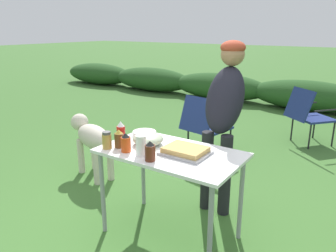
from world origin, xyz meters
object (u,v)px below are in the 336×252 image
at_px(ketchup_bottle, 121,133).
at_px(camp_chair_green_behind_table, 205,123).
at_px(paper_cup_stack, 141,145).
at_px(camp_chair_near_hedge, 308,113).
at_px(spice_jar, 107,140).
at_px(dog, 92,138).
at_px(plate_stack, 144,133).
at_px(food_tray, 185,151).
at_px(standing_person_in_navy_coat, 224,107).
at_px(mixing_bowl, 148,139).
at_px(folding_table, 171,161).
at_px(beer_bottle, 119,139).
at_px(bbq_sauce_bottle, 150,151).
at_px(hot_sauce_bottle, 126,143).

relative_size(ketchup_bottle, camp_chair_green_behind_table, 0.23).
relative_size(paper_cup_stack, camp_chair_near_hedge, 0.19).
xyz_separation_m(spice_jar, dog, (-0.94, 0.70, -0.35)).
bearing_deg(plate_stack, camp_chair_green_behind_table, 96.23).
relative_size(food_tray, standing_person_in_navy_coat, 0.22).
xyz_separation_m(standing_person_in_navy_coat, dog, (-1.53, -0.18, -0.52)).
bearing_deg(mixing_bowl, plate_stack, 135.11).
relative_size(food_tray, ketchup_bottle, 1.77).
height_order(folding_table, beer_bottle, beer_bottle).
relative_size(paper_cup_stack, spice_jar, 1.12).
bearing_deg(paper_cup_stack, spice_jar, -173.19).
bearing_deg(bbq_sauce_bottle, spice_jar, 178.61).
relative_size(hot_sauce_bottle, spice_jar, 1.08).
distance_m(folding_table, beer_bottle, 0.44).
relative_size(plate_stack, standing_person_in_navy_coat, 0.13).
bearing_deg(folding_table, camp_chair_near_hedge, 81.53).
distance_m(dog, camp_chair_near_hedge, 3.08).
relative_size(food_tray, camp_chair_green_behind_table, 0.41).
bearing_deg(plate_stack, bbq_sauce_bottle, -48.21).
bearing_deg(hot_sauce_bottle, mixing_bowl, 78.61).
bearing_deg(standing_person_in_navy_coat, dog, -172.15).
xyz_separation_m(plate_stack, mixing_bowl, (0.17, -0.17, 0.03)).
distance_m(beer_bottle, dog, 1.24).
bearing_deg(standing_person_in_navy_coat, hot_sauce_bottle, -115.18).
height_order(food_tray, standing_person_in_navy_coat, standing_person_in_navy_coat).
relative_size(dog, camp_chair_near_hedge, 1.11).
height_order(food_tray, camp_chair_green_behind_table, camp_chair_green_behind_table).
bearing_deg(spice_jar, camp_chair_near_hedge, 74.30).
relative_size(standing_person_in_navy_coat, camp_chair_green_behind_table, 1.87).
relative_size(bbq_sauce_bottle, dog, 0.16).
distance_m(mixing_bowl, beer_bottle, 0.24).
xyz_separation_m(paper_cup_stack, camp_chair_green_behind_table, (-0.42, 1.86, -0.35)).
height_order(folding_table, standing_person_in_navy_coat, standing_person_in_navy_coat).
xyz_separation_m(ketchup_bottle, dog, (-0.96, 0.56, -0.38)).
height_order(paper_cup_stack, ketchup_bottle, ketchup_bottle).
xyz_separation_m(standing_person_in_navy_coat, camp_chair_green_behind_table, (-0.70, 1.01, -0.51)).
relative_size(plate_stack, hot_sauce_bottle, 1.39).
height_order(bbq_sauce_bottle, dog, bbq_sauce_bottle).
bearing_deg(standing_person_in_navy_coat, camp_chair_near_hedge, 83.70).
distance_m(food_tray, camp_chair_near_hedge, 2.97).
distance_m(food_tray, spice_jar, 0.63).
distance_m(beer_bottle, spice_jar, 0.10).
relative_size(food_tray, bbq_sauce_bottle, 2.29).
xyz_separation_m(beer_bottle, standing_person_in_navy_coat, (0.53, 0.81, 0.17)).
relative_size(ketchup_bottle, standing_person_in_navy_coat, 0.13).
distance_m(ketchup_bottle, dog, 1.18).
xyz_separation_m(mixing_bowl, camp_chair_near_hedge, (0.68, 2.93, -0.32)).
relative_size(paper_cup_stack, bbq_sauce_bottle, 1.04).
xyz_separation_m(ketchup_bottle, camp_chair_near_hedge, (0.87, 3.04, -0.36)).
bearing_deg(mixing_bowl, camp_chair_near_hedge, 76.94).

